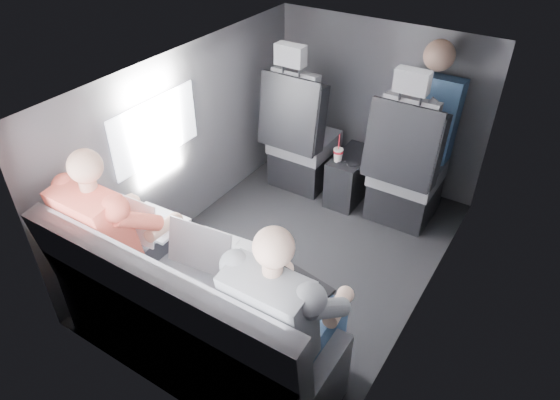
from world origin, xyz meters
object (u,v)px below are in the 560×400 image
Objects in this scene: front_seat_right at (405,174)px; laptop_black at (295,287)px; passenger_rear_left at (120,234)px; front_seat_left at (301,143)px; passenger_front_right at (427,118)px; laptop_silver at (213,249)px; rear_bench at (192,326)px; center_console at (350,177)px; passenger_rear_right at (287,316)px; soda_cup at (338,154)px; laptop_white at (146,221)px.

front_seat_right is 3.85× the size of laptop_black.
front_seat_right is 2.08m from passenger_rear_left.
passenger_rear_left is at bearing -93.62° from front_seat_left.
passenger_front_right is at bearing 63.31° from passenger_rear_left.
rear_bench is at bearing -81.35° from laptop_silver.
laptop_black is 0.27× the size of passenger_rear_left.
laptop_black is (0.47, -1.68, 0.43)m from center_console.
passenger_rear_left is 1.01× the size of passenger_rear_right.
laptop_black is (0.47, 0.26, 0.32)m from rear_bench.
passenger_rear_right is 1.31× the size of passenger_front_right.
center_console is at bearing 106.08° from passenger_rear_right.
passenger_rear_left reaches higher than laptop_silver.
center_console is at bearing 174.93° from front_seat_right.
soda_cup is at bearing -14.07° from front_seat_left.
front_seat_left is at bearing 180.00° from front_seat_right.
front_seat_left is at bearing 87.54° from laptop_white.
center_console is at bearing 72.88° from laptop_white.
passenger_rear_left is at bearing 170.41° from rear_bench.
laptop_white is 0.30× the size of passenger_rear_left.
passenger_front_right reaches higher than passenger_rear_right.
front_seat_right is 1.65m from laptop_black.
front_seat_right is 1.72m from laptop_silver.
soda_cup is at bearing 109.14° from laptop_black.
rear_bench is 0.65m from passenger_rear_left.
rear_bench is 1.75× the size of passenger_front_right.
rear_bench is at bearing -9.59° from passenger_rear_left.
laptop_white is 0.40× the size of passenger_front_right.
laptop_silver is at bearing 179.53° from laptop_black.
laptop_white is at bearing -117.51° from passenger_front_right.
laptop_silver is at bearing -91.40° from center_console.
front_seat_right is at bearing 60.68° from passenger_rear_left.
laptop_white is at bearing 154.30° from rear_bench.
passenger_rear_right reaches higher than center_console.
passenger_rear_left is (-0.52, -0.17, -0.01)m from laptop_silver.
rear_bench is 1.32× the size of passenger_rear_left.
front_seat_right is at bearing 73.26° from laptop_silver.
front_seat_right is at bearing 92.61° from passenger_rear_right.
center_console is 1.21× the size of laptop_silver.
front_seat_left is 5.44× the size of soda_cup.
laptop_white is at bearing 171.62° from passenger_rear_right.
center_console is 1.98m from passenger_rear_left.
laptop_silver is at bearing 18.37° from passenger_rear_left.
laptop_silver is at bearing -75.94° from front_seat_left.
center_console is 1.31× the size of laptop_white.
laptop_black is at bearing -60.54° from front_seat_left.
laptop_black is (0.53, -1.54, 0.17)m from soda_cup.
passenger_front_right is (0.92, 0.26, 0.36)m from front_seat_left.
passenger_rear_left is at bearing -119.32° from front_seat_right.
passenger_front_right reaches higher than passenger_rear_left.
front_seat_left is at bearing -174.93° from center_console.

